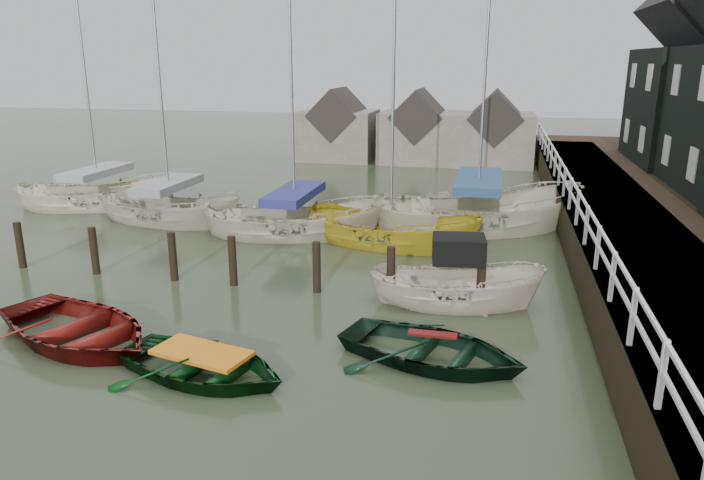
% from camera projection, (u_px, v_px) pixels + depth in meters
% --- Properties ---
extents(ground, '(120.00, 120.00, 0.00)m').
position_uv_depth(ground, '(230.00, 333.00, 14.32)').
color(ground, '#2B3622').
rests_on(ground, ground).
extents(pier, '(3.04, 32.00, 2.70)m').
position_uv_depth(pier, '(606.00, 221.00, 21.44)').
color(pier, black).
rests_on(pier, ground).
extents(mooring_pilings, '(13.72, 0.22, 1.80)m').
position_uv_depth(mooring_pilings, '(236.00, 268.00, 17.23)').
color(mooring_pilings, black).
rests_on(mooring_pilings, ground).
extents(far_sheds, '(14.00, 4.08, 4.39)m').
position_uv_depth(far_sheds, '(416.00, 131.00, 37.97)').
color(far_sheds, '#665B51').
rests_on(far_sheds, ground).
extents(rowboat_red, '(5.47, 4.78, 0.94)m').
position_uv_depth(rowboat_red, '(79.00, 342.00, 13.85)').
color(rowboat_red, '#5F120D').
rests_on(rowboat_red, ground).
extents(rowboat_green, '(4.18, 3.39, 0.76)m').
position_uv_depth(rowboat_green, '(203.00, 376.00, 12.37)').
color(rowboat_green, black).
rests_on(rowboat_green, ground).
extents(rowboat_dkgreen, '(4.55, 3.79, 0.81)m').
position_uv_depth(rowboat_dkgreen, '(432.00, 361.00, 12.98)').
color(rowboat_dkgreen, black).
rests_on(rowboat_dkgreen, ground).
extents(motorboat, '(4.54, 2.14, 2.61)m').
position_uv_depth(motorboat, '(456.00, 302.00, 15.91)').
color(motorboat, beige).
rests_on(motorboat, ground).
extents(sailboat_a, '(6.58, 3.34, 10.54)m').
position_uv_depth(sailboat_a, '(171.00, 220.00, 24.16)').
color(sailboat_a, beige).
rests_on(sailboat_a, ground).
extents(sailboat_b, '(6.86, 3.80, 12.21)m').
position_uv_depth(sailboat_b, '(295.00, 233.00, 22.34)').
color(sailboat_b, beige).
rests_on(sailboat_b, ground).
extents(sailboat_c, '(6.64, 3.74, 11.47)m').
position_uv_depth(sailboat_c, '(391.00, 243.00, 21.27)').
color(sailboat_c, gold).
rests_on(sailboat_c, ground).
extents(sailboat_d, '(8.49, 5.43, 11.80)m').
position_uv_depth(sailboat_d, '(476.00, 228.00, 23.07)').
color(sailboat_d, beige).
rests_on(sailboat_d, ground).
extents(sailboat_e, '(7.01, 4.66, 10.78)m').
position_uv_depth(sailboat_e, '(100.00, 206.00, 26.57)').
color(sailboat_e, beige).
rests_on(sailboat_e, ground).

